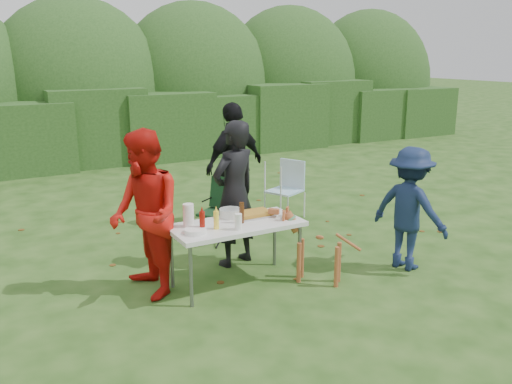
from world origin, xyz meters
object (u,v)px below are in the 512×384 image
person_cook (234,194)px  folding_table (236,228)px  ketchup_bottle (202,221)px  paper_towel_roll (188,215)px  person_black_puffy (235,165)px  lawn_chair (285,189)px  child (410,209)px  camping_chair (218,209)px  mustard_bottle (216,220)px  beer_bottle (242,213)px  person_red_jacket (145,215)px  dog (319,248)px

person_cook → folding_table: bearing=47.7°
ketchup_bottle → paper_towel_roll: bearing=107.3°
person_black_puffy → lawn_chair: person_black_puffy is taller
child → camping_chair: child is taller
mustard_bottle → beer_bottle: (0.34, 0.05, 0.02)m
person_red_jacket → ketchup_bottle: person_red_jacket is taller
person_cook → person_red_jacket: 1.29m
dog → folding_table: bearing=21.1°
person_red_jacket → camping_chair: person_red_jacket is taller
folding_table → lawn_chair: size_ratio=1.65×
dog → beer_bottle: beer_bottle is taller
ketchup_bottle → beer_bottle: bearing=5.8°
camping_chair → paper_towel_roll: 1.78m
child → lawn_chair: size_ratio=1.67×
dog → ketchup_bottle: ketchup_bottle is taller
person_red_jacket → child: (3.05, -0.83, -0.16)m
camping_chair → mustard_bottle: bearing=30.2°
person_black_puffy → person_red_jacket: bearing=24.0°
person_red_jacket → folding_table: bearing=74.0°
person_cook → lawn_chair: size_ratio=2.01×
person_cook → lawn_chair: 2.24m
person_black_puffy → child: size_ratio=1.25×
child → folding_table: bearing=58.7°
person_black_puffy → lawn_chair: (0.92, 0.03, -0.49)m
folding_table → beer_bottle: beer_bottle is taller
child → mustard_bottle: 2.42m
child → person_red_jacket: bearing=59.0°
child → beer_bottle: 2.10m
lawn_chair → beer_bottle: beer_bottle is taller
person_black_puffy → mustard_bottle: (-1.29, -2.07, -0.11)m
paper_towel_roll → folding_table: bearing=-16.2°
dog → lawn_chair: size_ratio=0.97×
person_black_puffy → camping_chair: bearing=24.3°
folding_table → lawn_chair: lawn_chair is taller
folding_table → beer_bottle: (0.06, -0.02, 0.17)m
person_red_jacket → child: person_red_jacket is taller
child → paper_towel_roll: 2.70m
mustard_bottle → beer_bottle: size_ratio=0.83×
dog → paper_towel_roll: size_ratio=3.38×
mustard_bottle → folding_table: bearing=14.2°
paper_towel_roll → beer_bottle: bearing=-16.2°
camping_chair → paper_towel_roll: size_ratio=3.34×
child → camping_chair: (-1.59, 2.13, -0.33)m
ketchup_bottle → beer_bottle: (0.51, 0.05, 0.01)m
dog → person_cook: bearing=-12.9°
child → dog: child is taller
folding_table → person_cook: person_cook is taller
lawn_chair → mustard_bottle: mustard_bottle is taller
folding_table → dog: dog is taller
folding_table → beer_bottle: bearing=-16.5°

